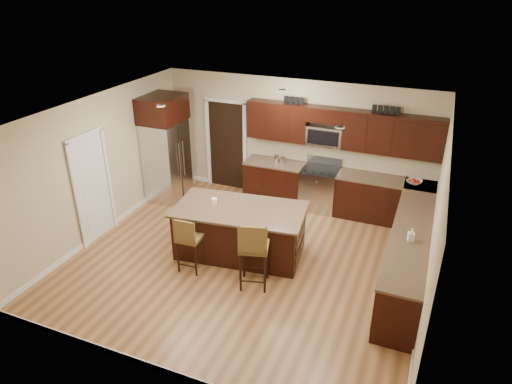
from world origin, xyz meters
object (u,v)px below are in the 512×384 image
at_px(range, 320,188).
at_px(stool_right, 254,248).
at_px(refrigerator, 166,148).
at_px(stool_left, 188,238).
at_px(island, 240,232).

height_order(range, stool_right, stool_right).
height_order(range, refrigerator, refrigerator).
height_order(stool_left, stool_right, stool_right).
bearing_deg(range, island, -111.09).
relative_size(island, refrigerator, 1.03).
distance_m(island, stool_right, 1.10).
relative_size(range, island, 0.46).
bearing_deg(island, range, 61.79).
relative_size(stool_right, refrigerator, 0.52).
bearing_deg(refrigerator, range, 13.15).
xyz_separation_m(range, stool_right, (-0.25, -3.10, 0.29)).
bearing_deg(island, stool_right, -61.17).
relative_size(island, stool_right, 1.99).
bearing_deg(stool_right, stool_left, 164.24).
bearing_deg(stool_left, stool_right, -3.82).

